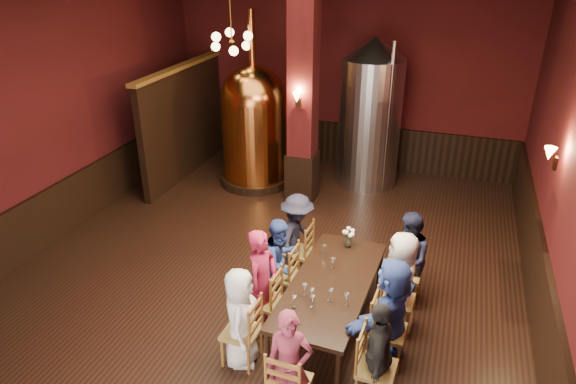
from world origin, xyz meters
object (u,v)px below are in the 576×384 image
(steel_vessel, at_px, (370,113))
(person_1, at_px, (262,282))
(rose_vase, at_px, (348,235))
(person_0, at_px, (240,318))
(person_2, at_px, (281,262))
(copper_kettle, at_px, (254,124))
(dining_table, at_px, (331,286))

(steel_vessel, bearing_deg, person_1, -94.22)
(person_1, bearing_deg, rose_vase, -25.48)
(person_0, distance_m, rose_vase, 2.13)
(person_2, distance_m, steel_vessel, 4.74)
(copper_kettle, relative_size, rose_vase, 11.54)
(person_1, distance_m, steel_vessel, 5.38)
(copper_kettle, xyz_separation_m, steel_vessel, (2.33, 0.81, 0.24))
(person_0, distance_m, steel_vessel, 6.05)
(person_2, distance_m, copper_kettle, 4.35)
(rose_vase, bearing_deg, person_1, -125.12)
(person_0, bearing_deg, dining_table, -56.77)
(person_0, relative_size, person_2, 1.00)
(person_1, distance_m, rose_vase, 1.53)
(person_2, relative_size, copper_kettle, 0.37)
(dining_table, bearing_deg, person_0, -130.36)
(rose_vase, bearing_deg, dining_table, -90.59)
(copper_kettle, bearing_deg, steel_vessel, 19.24)
(dining_table, distance_m, person_2, 0.91)
(steel_vessel, bearing_deg, copper_kettle, -160.76)
(copper_kettle, bearing_deg, dining_table, -56.26)
(dining_table, xyz_separation_m, person_2, (-0.84, 0.36, -0.01))
(copper_kettle, distance_m, rose_vase, 4.31)
(person_0, height_order, person_1, person_1)
(person_0, relative_size, steel_vessel, 0.43)
(steel_vessel, height_order, rose_vase, steel_vessel)
(person_0, distance_m, person_1, 0.68)
(dining_table, relative_size, person_1, 1.60)
(dining_table, relative_size, person_0, 1.80)
(steel_vessel, relative_size, rose_vase, 9.91)
(person_2, xyz_separation_m, rose_vase, (0.85, 0.58, 0.29))
(person_2, height_order, steel_vessel, steel_vessel)
(copper_kettle, height_order, steel_vessel, copper_kettle)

